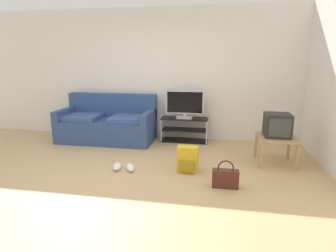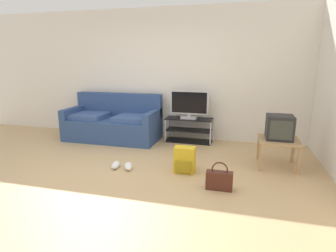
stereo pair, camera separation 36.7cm
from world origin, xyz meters
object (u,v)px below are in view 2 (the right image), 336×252
object	(u,v)px
handbag	(219,180)
tv_stand	(189,130)
side_table	(278,143)
sneakers_pair	(122,166)
flat_tv	(189,105)
couch	(114,123)
crt_tv	(280,127)
backpack	(185,160)

from	to	relation	value
handbag	tv_stand	bearing A→B (deg)	111.07
handbag	side_table	bearing A→B (deg)	52.45
handbag	sneakers_pair	xyz separation A→B (m)	(-1.52, 0.34, -0.09)
flat_tv	handbag	distance (m)	2.28
sneakers_pair	tv_stand	bearing A→B (deg)	67.13
flat_tv	side_table	xyz separation A→B (m)	(1.60, -0.99, -0.38)
couch	handbag	world-z (taller)	couch
crt_tv	handbag	xyz separation A→B (m)	(-0.81, -1.07, -0.50)
tv_stand	backpack	world-z (taller)	tv_stand
tv_stand	side_table	world-z (taller)	tv_stand
tv_stand	crt_tv	world-z (taller)	crt_tv
tv_stand	handbag	xyz separation A→B (m)	(0.80, -2.06, -0.11)
flat_tv	backpack	size ratio (longest dim) A/B	1.97
handbag	sneakers_pair	size ratio (longest dim) A/B	0.91
couch	backpack	distance (m)	2.32
sneakers_pair	side_table	bearing A→B (deg)	16.99
tv_stand	backpack	distance (m)	1.63
couch	handbag	bearing A→B (deg)	-37.99
flat_tv	crt_tv	world-z (taller)	flat_tv
tv_stand	sneakers_pair	bearing A→B (deg)	-112.87
backpack	crt_tv	bearing A→B (deg)	33.74
side_table	sneakers_pair	distance (m)	2.46
backpack	handbag	distance (m)	0.72
side_table	flat_tv	bearing A→B (deg)	148.31
backpack	flat_tv	bearing A→B (deg)	108.08
couch	sneakers_pair	world-z (taller)	couch
handbag	sneakers_pair	world-z (taller)	handbag
couch	flat_tv	bearing A→B (deg)	6.40
side_table	crt_tv	size ratio (longest dim) A/B	1.52
tv_stand	handbag	bearing A→B (deg)	-68.93
side_table	handbag	xyz separation A→B (m)	(-0.81, -1.05, -0.26)
side_table	handbag	world-z (taller)	side_table
couch	sneakers_pair	bearing A→B (deg)	-60.50
couch	flat_tv	xyz separation A→B (m)	(1.59, 0.18, 0.43)
couch	backpack	world-z (taller)	couch
flat_tv	sneakers_pair	distance (m)	1.99
couch	side_table	bearing A→B (deg)	-14.26
crt_tv	backpack	distance (m)	1.56
handbag	crt_tv	bearing A→B (deg)	52.87
tv_stand	flat_tv	bearing A→B (deg)	-90.00
side_table	handbag	bearing A→B (deg)	-127.55
side_table	backpack	world-z (taller)	side_table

